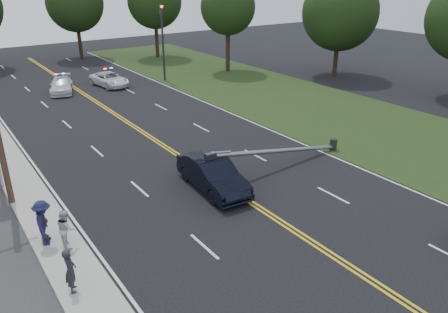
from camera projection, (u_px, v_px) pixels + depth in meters
ground at (347, 265)px, 16.15m from camera, size 120.00×120.00×0.00m
sidewalk at (41, 216)px, 19.23m from camera, size 1.80×70.00×0.12m
grass_verge at (364, 124)px, 30.79m from camera, size 12.00×80.00×0.01m
centerline_yellow at (202, 171)px, 23.68m from camera, size 0.36×80.00×0.00m
traffic_signal at (163, 36)px, 41.44m from camera, size 0.28×0.41×7.05m
fallen_streetlight at (285, 150)px, 24.02m from camera, size 9.36×0.44×1.91m
tree_7 at (75, 3)px, 51.22m from camera, size 6.63×6.63×9.72m
tree_8 at (154, 1)px, 51.88m from camera, size 6.45×6.45×9.81m
tree_9 at (228, 7)px, 44.38m from camera, size 5.60×5.60×9.35m
tree_13 at (340, 12)px, 42.39m from camera, size 7.38×7.38×9.91m
crashed_sedan at (213, 174)px, 21.42m from camera, size 2.06×5.00×1.61m
emergency_a at (109, 79)px, 40.67m from camera, size 2.77×4.79×1.26m
emergency_b at (61, 85)px, 38.54m from camera, size 3.14×4.81×1.30m
bystander_a at (70, 270)px, 14.39m from camera, size 0.51×0.66×1.61m
bystander_b at (66, 228)px, 16.77m from camera, size 0.66×0.81×1.58m
bystander_c at (44, 223)px, 16.86m from camera, size 1.02×1.36×1.87m
bystander_d at (42, 222)px, 17.15m from camera, size 0.52×0.99×1.62m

